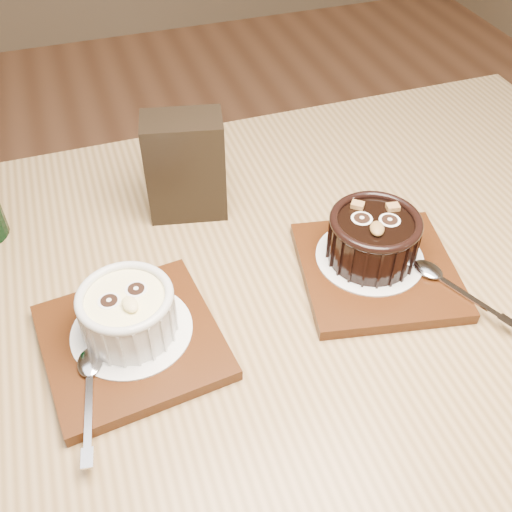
{
  "coord_description": "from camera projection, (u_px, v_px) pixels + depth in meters",
  "views": [
    {
      "loc": [
        -0.12,
        -0.46,
        1.27
      ],
      "look_at": [
        0.03,
        -0.02,
        0.81
      ],
      "focal_mm": 42.0,
      "sensor_mm": 36.0,
      "label": 1
    }
  ],
  "objects": [
    {
      "name": "tray_left",
      "position": [
        132.0,
        342.0,
        0.64
      ],
      "size": [
        0.2,
        0.2,
        0.01
      ],
      "primitive_type": "cube",
      "rotation": [
        0.0,
        0.0,
        0.11
      ],
      "color": "#421E0B",
      "rests_on": "table"
    },
    {
      "name": "condiment_stand",
      "position": [
        185.0,
        167.0,
        0.77
      ],
      "size": [
        0.11,
        0.08,
        0.14
      ],
      "primitive_type": "cube",
      "rotation": [
        0.0,
        0.0,
        -0.21
      ],
      "color": "black",
      "rests_on": "table"
    },
    {
      "name": "spoon_left",
      "position": [
        89.0,
        391.0,
        0.58
      ],
      "size": [
        0.05,
        0.14,
        0.01
      ],
      "primitive_type": null,
      "rotation": [
        0.0,
        0.0,
        -0.15
      ],
      "color": "silver",
      "rests_on": "tray_left"
    },
    {
      "name": "doily_left",
      "position": [
        132.0,
        330.0,
        0.64
      ],
      "size": [
        0.13,
        0.13,
        0.0
      ],
      "primitive_type": "cylinder",
      "color": "white",
      "rests_on": "tray_left"
    },
    {
      "name": "table",
      "position": [
        259.0,
        358.0,
        0.75
      ],
      "size": [
        1.2,
        0.8,
        0.75
      ],
      "rotation": [
        0.0,
        0.0,
        0.0
      ],
      "color": "brown",
      "rests_on": "ground"
    },
    {
      "name": "spoon_right",
      "position": [
        453.0,
        286.0,
        0.68
      ],
      "size": [
        0.08,
        0.13,
        0.01
      ],
      "primitive_type": null,
      "rotation": [
        0.0,
        0.0,
        0.4
      ],
      "color": "silver",
      "rests_on": "tray_right"
    },
    {
      "name": "ramekin_dark",
      "position": [
        373.0,
        236.0,
        0.7
      ],
      "size": [
        0.11,
        0.11,
        0.06
      ],
      "rotation": [
        0.0,
        0.0,
        -0.42
      ],
      "color": "black",
      "rests_on": "doily_right"
    },
    {
      "name": "ramekin_white",
      "position": [
        127.0,
        311.0,
        0.62
      ],
      "size": [
        0.1,
        0.1,
        0.06
      ],
      "rotation": [
        0.0,
        0.0,
        0.25
      ],
      "color": "silver",
      "rests_on": "doily_left"
    },
    {
      "name": "tray_right",
      "position": [
        377.0,
        270.0,
        0.72
      ],
      "size": [
        0.21,
        0.21,
        0.01
      ],
      "primitive_type": "cube",
      "rotation": [
        0.0,
        0.0,
        -0.19
      ],
      "color": "#421E0B",
      "rests_on": "table"
    },
    {
      "name": "doily_right",
      "position": [
        370.0,
        257.0,
        0.72
      ],
      "size": [
        0.13,
        0.13,
        0.0
      ],
      "primitive_type": "cylinder",
      "color": "white",
      "rests_on": "tray_right"
    }
  ]
}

